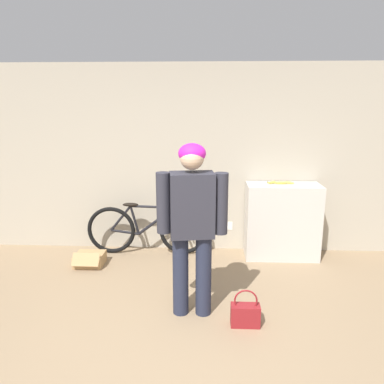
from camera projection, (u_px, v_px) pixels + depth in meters
name	position (u px, v px, depth m)	size (l,w,h in m)	color
ground_plane	(175.00, 381.00, 2.85)	(14.00, 14.00, 0.00)	#937A5B
wall_back	(192.00, 160.00, 5.21)	(8.00, 0.07, 2.60)	#B7AD99
side_shelf	(282.00, 221.00, 5.08)	(0.98, 0.45, 1.02)	beige
person	(192.00, 217.00, 3.56)	(0.68, 0.31, 1.71)	#23283D
bicycle	(147.00, 229.00, 5.21)	(1.69, 0.46, 0.74)	black
banana	(280.00, 183.00, 4.99)	(0.37, 0.10, 0.04)	#EAD64C
handbag	(245.00, 314.00, 3.55)	(0.28, 0.13, 0.37)	maroon
cardboard_box	(90.00, 259.00, 4.89)	(0.37, 0.38, 0.21)	tan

